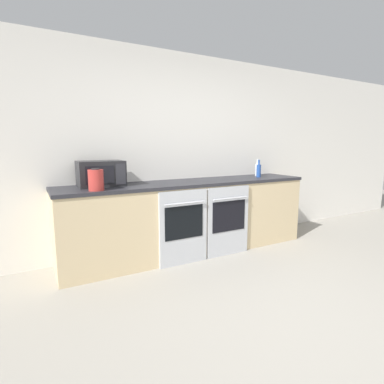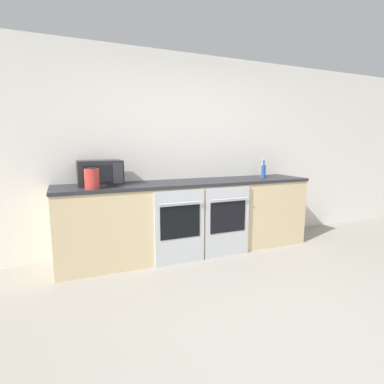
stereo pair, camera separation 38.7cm
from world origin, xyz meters
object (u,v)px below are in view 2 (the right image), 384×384
Objects in this scene: bottle_clear at (263,170)px; kettle at (92,179)px; oven_left at (180,227)px; bottle_blue at (263,171)px; microwave at (100,173)px; oven_right at (227,222)px.

bottle_clear is 2.44m from kettle.
bottle_blue is at bearing 12.21° from oven_left.
kettle is at bearing 172.76° from oven_left.
oven_left is 1.13m from kettle.
oven_left is 1.53m from bottle_blue.
bottle_blue is (2.20, -0.13, -0.04)m from microwave.
kettle is at bearing 175.66° from oven_right.
bottle_blue is (1.38, 0.30, 0.59)m from oven_left.
oven_right is 1.65m from microwave.
bottle_blue is at bearing -3.35° from microwave.
oven_left is 1.13m from microwave.
bottle_blue is at bearing 4.38° from kettle.
oven_left is at bearing -167.79° from bottle_blue.
kettle is (-2.32, -0.18, 0.01)m from bottle_blue.
bottle_clear is (1.47, 0.43, 0.59)m from oven_left.
oven_left is 1.64m from bottle_clear.
microwave is 2.21m from bottle_blue.
bottle_blue reaches higher than oven_right.
kettle is at bearing -110.96° from microwave.
kettle is (-1.58, 0.12, 0.60)m from oven_right.
oven_right is (0.64, 0.00, 0.00)m from oven_left.
kettle reaches higher than oven_right.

